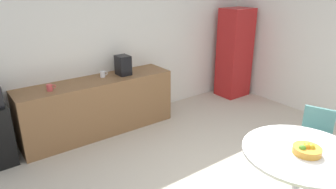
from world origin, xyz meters
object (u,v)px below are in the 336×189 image
object	(u,v)px
locker_cabinet	(235,53)
mug_white	(50,88)
round_table	(300,161)
coffee_maker	(123,65)
mug_green	(103,74)
chair_teal	(316,132)
fruit_bowl	(307,150)

from	to	relation	value
locker_cabinet	mug_white	size ratio (longest dim) A/B	14.25
round_table	coffee_maker	distance (m)	3.05
mug_white	mug_green	distance (m)	0.90
locker_cabinet	mug_green	world-z (taller)	locker_cabinet
chair_teal	coffee_maker	size ratio (longest dim) A/B	2.59
mug_white	coffee_maker	world-z (taller)	coffee_maker
round_table	fruit_bowl	size ratio (longest dim) A/B	4.30
coffee_maker	mug_white	bearing A→B (deg)	-176.63
locker_cabinet	chair_teal	world-z (taller)	locker_cabinet
round_table	fruit_bowl	xyz separation A→B (m)	(-0.01, -0.05, 0.17)
locker_cabinet	mug_green	size ratio (longest dim) A/B	14.25
mug_green	locker_cabinet	bearing A→B (deg)	-3.50
mug_white	coffee_maker	distance (m)	1.23
mug_green	fruit_bowl	bearing A→B (deg)	-77.06
locker_cabinet	round_table	world-z (taller)	locker_cabinet
round_table	locker_cabinet	bearing A→B (deg)	52.82
coffee_maker	chair_teal	bearing A→B (deg)	-62.97
locker_cabinet	round_table	distance (m)	3.64
round_table	fruit_bowl	distance (m)	0.17
chair_teal	mug_white	xyz separation A→B (m)	(-2.57, 2.57, 0.43)
fruit_bowl	mug_white	size ratio (longest dim) A/B	2.16
fruit_bowl	chair_teal	bearing A→B (deg)	22.42
round_table	mug_green	world-z (taller)	mug_green
locker_cabinet	fruit_bowl	distance (m)	3.68
mug_white	mug_green	bearing A→B (deg)	9.63
fruit_bowl	mug_green	size ratio (longest dim) A/B	2.16
round_table	chair_teal	bearing A→B (deg)	20.00
coffee_maker	locker_cabinet	bearing A→B (deg)	-2.21
chair_teal	mug_green	bearing A→B (deg)	121.70
locker_cabinet	coffee_maker	distance (m)	2.59
locker_cabinet	chair_teal	xyz separation A→B (m)	(-1.24, -2.55, -0.40)
locker_cabinet	fruit_bowl	size ratio (longest dim) A/B	6.61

